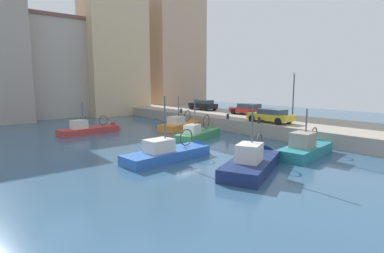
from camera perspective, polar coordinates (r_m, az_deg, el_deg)
The scene contains 18 objects.
water_surface at distance 25.20m, azimuth -1.71°, elevation -3.00°, with size 80.00×80.00×0.00m, color #335675.
quay_wall at distance 33.27m, azimuth 14.22°, elevation 0.55°, with size 9.00×56.00×1.20m, color #9E9384.
fishing_boat_teal at distance 22.21m, azimuth 20.88°, elevation -4.68°, with size 6.21×2.65×4.05m.
fishing_boat_orange at distance 32.51m, azimuth -1.93°, elevation -0.23°, with size 6.40×3.69×4.40m.
fishing_boat_blue at distance 19.89m, azimuth -3.83°, elevation -5.72°, with size 6.99×2.47×4.96m.
fishing_boat_green at distance 27.15m, azimuth 1.56°, elevation -1.95°, with size 6.42×3.80×4.32m.
fishing_boat_red at distance 31.56m, azimuth -18.22°, elevation -0.93°, with size 6.71×2.49×3.91m.
fishing_boat_navy at distance 17.88m, azimuth 11.55°, elevation -7.49°, with size 6.90×4.61×4.71m.
parked_car_black at distance 41.62m, azimuth 2.10°, elevation 4.12°, with size 1.98×4.25×1.38m.
parked_car_yellow at distance 29.35m, azimuth 14.63°, elevation 2.03°, with size 1.94×4.37×1.28m.
parked_car_red at distance 36.04m, azimuth 10.52°, elevation 3.28°, with size 2.28×4.32×1.30m.
mooring_bollard_south at distance 28.68m, azimuth 12.51°, elevation 1.17°, with size 0.28×0.28×0.55m, color #2D2D33.
mooring_bollard_mid at distance 31.30m, azimuth 6.77°, elevation 1.89°, with size 0.28×0.28×0.55m, color #2D2D33.
mooring_bollard_north at distance 37.28m, azimuth -2.09°, elevation 2.96°, with size 0.28×0.28×0.55m, color #2D2D33.
quay_streetlamp at distance 33.16m, azimuth 18.64°, elevation 7.03°, with size 0.36×0.36×4.83m.
waterfront_building_west at distance 55.53m, azimuth -3.53°, elevation 15.07°, with size 9.71×7.52×22.98m.
waterfront_building_west_mid at distance 49.03m, azimuth -14.49°, elevation 12.93°, with size 9.35×6.44×18.21m.
waterfront_building_central at distance 48.98m, azimuth -22.96°, elevation 10.10°, with size 10.83×7.37×14.03m.
Camera 1 is at (-15.00, -19.64, 4.93)m, focal length 28.28 mm.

